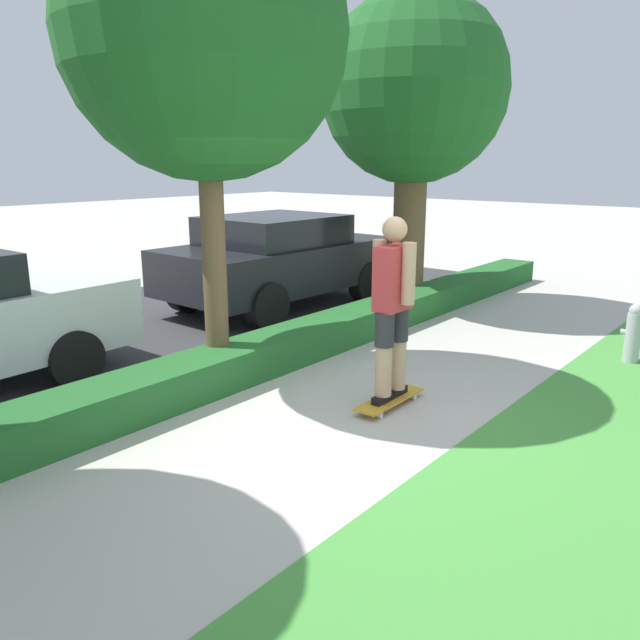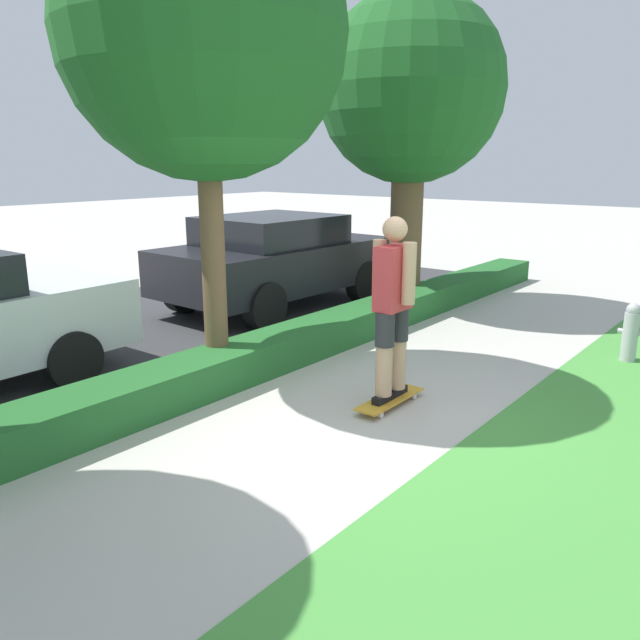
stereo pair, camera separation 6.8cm
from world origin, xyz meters
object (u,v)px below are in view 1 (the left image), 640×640
object	(u,v)px
skateboard	(390,400)
tree_far	(414,92)
fire_hydrant	(633,333)
parked_car_middle	(278,259)
tree_mid	(204,35)
skater_person	(393,304)

from	to	relation	value
skateboard	tree_far	xyz separation A→B (m)	(3.73, 2.12, 3.23)
skateboard	fire_hydrant	xyz separation A→B (m)	(2.93, -1.44, 0.29)
tree_far	parked_car_middle	world-z (taller)	tree_far
skateboard	tree_mid	distance (m)	3.92
skater_person	fire_hydrant	world-z (taller)	skater_person
parked_car_middle	tree_far	bearing A→B (deg)	-49.15
skateboard	tree_mid	xyz separation A→B (m)	(-0.51, 1.88, 3.40)
tree_far	parked_car_middle	size ratio (longest dim) A/B	1.24
skateboard	skater_person	world-z (taller)	skater_person
skater_person	tree_far	size ratio (longest dim) A/B	0.37
tree_mid	parked_car_middle	world-z (taller)	tree_mid
tree_mid	tree_far	bearing A→B (deg)	3.22
fire_hydrant	tree_far	bearing A→B (deg)	77.38
tree_far	tree_mid	bearing A→B (deg)	-176.78
tree_mid	parked_car_middle	bearing A→B (deg)	32.21
tree_far	fire_hydrant	size ratio (longest dim) A/B	6.77
skateboard	parked_car_middle	world-z (taller)	parked_car_middle
tree_mid	skater_person	bearing A→B (deg)	-74.91
fire_hydrant	parked_car_middle	bearing A→B (deg)	95.84
skater_person	fire_hydrant	xyz separation A→B (m)	(2.93, -1.44, -0.66)
tree_mid	tree_far	size ratio (longest dim) A/B	1.02
fire_hydrant	skater_person	bearing A→B (deg)	153.79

